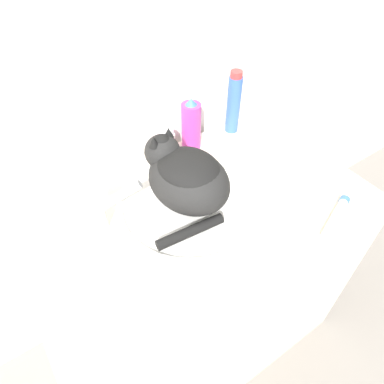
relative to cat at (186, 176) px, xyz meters
The scene contains 9 objects.
wall_back 0.42m from the cat, 83.01° to the left, with size 8.00×0.05×2.40m.
vanity_counter 0.57m from the cat, 18.32° to the right, with size 1.03×0.63×0.84m.
sink_basin 0.12m from the cat, 68.73° to the right, with size 0.41×0.41×0.05m.
cat is the anchor object (origin of this frame).
faucet 0.24m from the cat, 159.56° to the left, with size 0.15×0.09×0.16m.
shampoo_bottle_tall 0.45m from the cat, 34.24° to the left, with size 0.05×0.05×0.24m.
spray_bottle_trigger 0.32m from the cat, 53.43° to the left, with size 0.07×0.07×0.19m.
deodorant_stick 0.29m from the cat, 68.82° to the left, with size 0.04×0.04×0.12m.
cream_tube 0.45m from the cat, 37.78° to the right, with size 0.17×0.09×0.03m.
Camera 1 is at (-0.41, -0.24, 1.61)m, focal length 32.00 mm.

